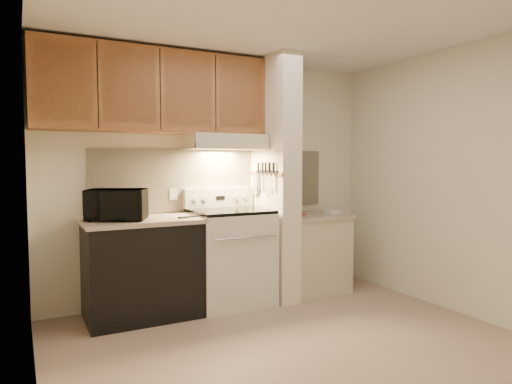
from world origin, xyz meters
TOP-DOWN VIEW (x-y plane):
  - floor at (0.00, 0.00)m, footprint 3.60×3.60m
  - ceiling at (0.00, 0.00)m, footprint 3.60×3.60m
  - wall_back at (0.00, 1.50)m, footprint 3.60×2.50m
  - wall_left at (-1.80, 0.00)m, footprint 0.02×3.00m
  - wall_right at (1.80, 0.00)m, footprint 0.02×3.00m
  - backsplash at (0.00, 1.49)m, footprint 2.60×0.02m
  - range_body at (0.00, 1.16)m, footprint 0.76×0.65m
  - oven_window at (0.00, 0.84)m, footprint 0.50×0.01m
  - oven_handle at (0.00, 0.80)m, footprint 0.65×0.02m
  - cooktop at (0.00, 1.16)m, footprint 0.74×0.64m
  - range_backguard at (0.00, 1.44)m, footprint 0.76×0.08m
  - range_display at (0.00, 1.40)m, footprint 0.10×0.01m
  - range_knob_left_outer at (-0.28, 1.40)m, footprint 0.05×0.02m
  - range_knob_left_inner at (-0.18, 1.40)m, footprint 0.05×0.02m
  - range_knob_right_inner at (0.18, 1.40)m, footprint 0.05×0.02m
  - range_knob_right_outer at (0.28, 1.40)m, footprint 0.05×0.02m
  - dishwasher_front at (-0.88, 1.17)m, footprint 1.00×0.63m
  - left_countertop at (-0.88, 1.17)m, footprint 1.04×0.67m
  - spoon_rest at (-0.48, 1.03)m, footprint 0.21×0.13m
  - teal_jar at (-0.83, 1.39)m, footprint 0.10×0.10m
  - outlet at (-0.48, 1.48)m, footprint 0.08×0.01m
  - microwave at (-1.10, 1.15)m, footprint 0.59×0.51m
  - partition_pillar at (0.51, 1.15)m, footprint 0.22×0.70m
  - pillar_trim at (0.39, 1.15)m, footprint 0.01×0.70m
  - knife_strip at (0.39, 1.10)m, footprint 0.02×0.42m
  - knife_blade_a at (0.38, 0.94)m, footprint 0.01×0.03m
  - knife_handle_a at (0.38, 0.94)m, footprint 0.02×0.02m
  - knife_blade_b at (0.38, 1.02)m, footprint 0.01×0.04m
  - knife_handle_b at (0.38, 1.02)m, footprint 0.02×0.02m
  - knife_blade_c at (0.38, 1.10)m, footprint 0.01×0.04m
  - knife_handle_c at (0.38, 1.10)m, footprint 0.02×0.02m
  - knife_blade_d at (0.38, 1.19)m, footprint 0.01×0.04m
  - knife_handle_d at (0.38, 1.17)m, footprint 0.02×0.02m
  - knife_blade_e at (0.38, 1.26)m, footprint 0.01×0.04m
  - knife_handle_e at (0.38, 1.26)m, footprint 0.02×0.02m
  - oven_mitt at (0.38, 1.32)m, footprint 0.03×0.09m
  - right_cab_base at (0.97, 1.15)m, footprint 0.70×0.60m
  - right_countertop at (0.97, 1.15)m, footprint 0.74×0.64m
  - red_folder at (0.79, 1.25)m, footprint 0.20×0.27m
  - white_box at (1.19, 1.05)m, footprint 0.18×0.14m
  - range_hood at (0.00, 1.28)m, footprint 0.78×0.44m
  - hood_lip at (0.00, 1.07)m, footprint 0.78×0.04m
  - upper_cabinets at (-0.69, 1.32)m, footprint 2.18×0.33m
  - cab_door_a at (-1.51, 1.17)m, footprint 0.46×0.01m
  - cab_gap_a at (-1.23, 1.16)m, footprint 0.01×0.01m
  - cab_door_b at (-0.96, 1.17)m, footprint 0.46×0.01m
  - cab_gap_b at (-0.69, 1.16)m, footprint 0.01×0.01m
  - cab_door_c at (-0.42, 1.17)m, footprint 0.46×0.01m
  - cab_gap_c at (-0.14, 1.16)m, footprint 0.01×0.01m
  - cab_door_d at (0.13, 1.17)m, footprint 0.46×0.01m

SIDE VIEW (x-z plane):
  - floor at x=0.00m, z-range 0.00..0.00m
  - right_cab_base at x=0.97m, z-range 0.00..0.81m
  - dishwasher_front at x=-0.88m, z-range 0.00..0.87m
  - range_body at x=0.00m, z-range 0.00..0.92m
  - oven_window at x=0.00m, z-range 0.35..0.65m
  - oven_handle at x=0.00m, z-range 0.71..0.73m
  - right_countertop at x=0.97m, z-range 0.81..0.85m
  - red_folder at x=0.79m, z-range 0.85..0.86m
  - white_box at x=1.19m, z-range 0.85..0.89m
  - left_countertop at x=-0.88m, z-range 0.87..0.91m
  - spoon_rest at x=-0.48m, z-range 0.91..0.92m
  - cooktop at x=0.00m, z-range 0.92..0.95m
  - teal_jar at x=-0.83m, z-range 0.91..1.02m
  - microwave at x=-1.10m, z-range 0.91..1.19m
  - range_backguard at x=0.00m, z-range 0.95..1.15m
  - range_display at x=0.00m, z-range 1.03..1.07m
  - range_knob_left_outer at x=-0.28m, z-range 1.03..1.07m
  - range_knob_left_inner at x=-0.18m, z-range 1.03..1.07m
  - range_knob_right_inner at x=0.18m, z-range 1.03..1.07m
  - range_knob_right_outer at x=0.28m, z-range 1.03..1.07m
  - outlet at x=-0.48m, z-range 1.04..1.16m
  - oven_mitt at x=0.38m, z-range 1.08..1.30m
  - knife_blade_c at x=0.38m, z-range 1.10..1.30m
  - knife_blade_b at x=0.38m, z-range 1.12..1.30m
  - knife_blade_e at x=0.38m, z-range 1.12..1.30m
  - knife_blade_a at x=0.38m, z-range 1.14..1.30m
  - knife_blade_d at x=0.38m, z-range 1.14..1.30m
  - backsplash at x=0.00m, z-range 0.92..1.55m
  - wall_back at x=0.00m, z-range 1.24..1.26m
  - wall_left at x=-1.80m, z-range 0.00..2.50m
  - wall_right at x=1.80m, z-range 0.00..2.50m
  - partition_pillar at x=0.51m, z-range 0.00..2.50m
  - pillar_trim at x=0.39m, z-range 1.28..1.32m
  - knife_strip at x=0.39m, z-range 1.30..1.34m
  - knife_handle_a at x=0.38m, z-range 1.32..1.42m
  - knife_handle_b at x=0.38m, z-range 1.32..1.42m
  - knife_handle_c at x=0.38m, z-range 1.32..1.42m
  - knife_handle_d at x=0.38m, z-range 1.32..1.42m
  - knife_handle_e at x=0.38m, z-range 1.32..1.42m
  - hood_lip at x=0.00m, z-range 1.55..1.61m
  - range_hood at x=0.00m, z-range 1.55..1.70m
  - upper_cabinets at x=-0.69m, z-range 1.70..2.47m
  - cab_door_a at x=-1.51m, z-range 1.77..2.40m
  - cab_gap_a at x=-1.23m, z-range 1.72..2.45m
  - cab_door_b at x=-0.96m, z-range 1.77..2.40m
  - cab_gap_b at x=-0.69m, z-range 1.72..2.45m
  - cab_door_c at x=-0.42m, z-range 1.77..2.40m
  - cab_gap_c at x=-0.14m, z-range 1.72..2.45m
  - cab_door_d at x=0.13m, z-range 1.77..2.40m
  - ceiling at x=0.00m, z-range 2.50..2.50m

